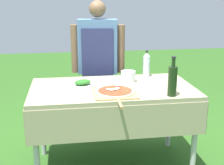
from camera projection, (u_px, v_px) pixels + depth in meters
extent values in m
cube|color=gray|center=(112.00, 89.00, 2.73)|extent=(1.42, 0.77, 0.04)
cube|color=gray|center=(120.00, 123.00, 2.40)|extent=(1.42, 0.01, 0.28)
cube|color=gray|center=(107.00, 92.00, 3.14)|extent=(1.42, 0.01, 0.28)
cube|color=gray|center=(30.00, 110.00, 2.67)|extent=(0.01, 0.77, 0.28)
cube|color=gray|center=(189.00, 102.00, 2.87)|extent=(0.01, 0.77, 0.28)
cylinder|color=#B7B7BC|center=(36.00, 153.00, 2.43)|extent=(0.05, 0.05, 0.75)
cylinder|color=#B7B7BC|center=(194.00, 141.00, 2.62)|extent=(0.05, 0.05, 0.75)
cylinder|color=#B7B7BC|center=(42.00, 120.00, 3.06)|extent=(0.05, 0.05, 0.75)
cylinder|color=#B7B7BC|center=(169.00, 113.00, 3.24)|extent=(0.05, 0.05, 0.75)
cylinder|color=#4C4C51|center=(105.00, 105.00, 3.45)|extent=(0.11, 0.11, 0.75)
cylinder|color=#4C4C51|center=(92.00, 105.00, 3.45)|extent=(0.11, 0.11, 0.75)
cube|color=#4C7099|center=(98.00, 46.00, 3.27)|extent=(0.43, 0.23, 0.56)
cube|color=navy|center=(98.00, 68.00, 3.24)|extent=(0.32, 0.06, 0.82)
cylinder|color=brown|center=(121.00, 49.00, 3.28)|extent=(0.09, 0.09, 0.50)
cylinder|color=brown|center=(75.00, 49.00, 3.28)|extent=(0.09, 0.09, 0.50)
sphere|color=brown|center=(97.00, 9.00, 3.16)|extent=(0.17, 0.17, 0.17)
cube|color=tan|center=(115.00, 93.00, 2.54)|extent=(0.35, 0.35, 0.01)
cylinder|color=tan|center=(120.00, 104.00, 2.29)|extent=(0.03, 0.18, 0.02)
cylinder|color=beige|center=(115.00, 91.00, 2.54)|extent=(0.32, 0.32, 0.01)
cylinder|color=#D14223|center=(115.00, 90.00, 2.53)|extent=(0.28, 0.28, 0.00)
ellipsoid|color=white|center=(108.00, 89.00, 2.54)|extent=(0.03, 0.03, 0.01)
ellipsoid|color=white|center=(111.00, 90.00, 2.52)|extent=(0.06, 0.06, 0.01)
ellipsoid|color=white|center=(113.00, 89.00, 2.53)|extent=(0.06, 0.06, 0.02)
ellipsoid|color=white|center=(117.00, 88.00, 2.56)|extent=(0.04, 0.04, 0.01)
ellipsoid|color=white|center=(116.00, 89.00, 2.53)|extent=(0.05, 0.05, 0.02)
ellipsoid|color=white|center=(118.00, 85.00, 2.64)|extent=(0.06, 0.06, 0.02)
ellipsoid|color=#286B23|center=(112.00, 88.00, 2.58)|extent=(0.04, 0.04, 0.00)
ellipsoid|color=#286B23|center=(126.00, 91.00, 2.50)|extent=(0.03, 0.04, 0.00)
ellipsoid|color=#286B23|center=(119.00, 91.00, 2.51)|extent=(0.03, 0.03, 0.00)
ellipsoid|color=#286B23|center=(117.00, 88.00, 2.60)|extent=(0.04, 0.04, 0.00)
cylinder|color=black|center=(172.00, 81.00, 2.46)|extent=(0.07, 0.07, 0.24)
cylinder|color=black|center=(173.00, 63.00, 2.42)|extent=(0.03, 0.03, 0.07)
cylinder|color=#232326|center=(174.00, 57.00, 2.40)|extent=(0.03, 0.03, 0.02)
cylinder|color=silver|center=(146.00, 66.00, 3.04)|extent=(0.07, 0.07, 0.20)
cone|color=silver|center=(147.00, 54.00, 3.01)|extent=(0.07, 0.07, 0.04)
cylinder|color=#232326|center=(147.00, 51.00, 3.00)|extent=(0.03, 0.03, 0.02)
cube|color=silver|center=(83.00, 85.00, 2.76)|extent=(0.20, 0.17, 0.01)
ellipsoid|color=#286B23|center=(83.00, 82.00, 2.76)|extent=(0.17, 0.14, 0.05)
cylinder|color=silver|center=(128.00, 76.00, 2.87)|extent=(0.13, 0.13, 0.10)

